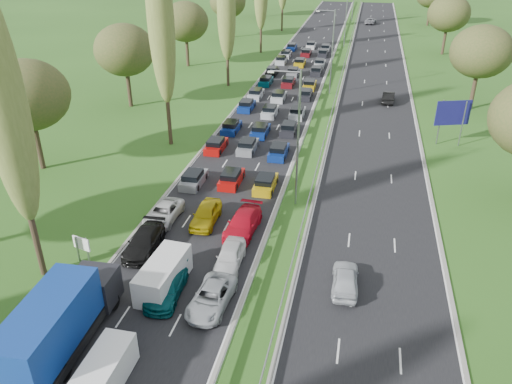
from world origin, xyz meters
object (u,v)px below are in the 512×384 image
Objects in this scene: near_car_2 at (163,213)px; info_sign at (82,246)px; near_car_3 at (144,242)px; white_van_front at (106,371)px; white_van_rear at (165,273)px; direction_sign at (453,115)px; blue_lorry at (60,322)px.

info_sign is (-3.50, -6.86, 0.67)m from near_car_2.
near_car_3 is 12.70m from white_van_front.
white_van_rear is at bearing 90.26° from white_van_front.
white_van_rear is at bearing -66.48° from near_car_2.
white_van_front is (3.21, -12.28, 0.19)m from near_car_3.
white_van_front is at bearing -118.94° from direction_sign.
info_sign is at bearing -134.23° from direction_sign.
near_car_2 is at bearing -138.08° from direction_sign.
near_car_3 is (0.25, -4.51, 0.07)m from near_car_2.
info_sign is at bearing 124.96° from white_van_front.
blue_lorry is (-0.07, -15.01, 1.39)m from near_car_2.
near_car_3 is 37.11m from direction_sign.
near_car_3 reaches higher than near_car_2.
direction_sign is (21.89, 30.94, 2.49)m from white_van_rear.
near_car_2 is 15.07m from blue_lorry.
white_van_rear is (3.49, 6.79, -1.01)m from blue_lorry.
blue_lorry is 2.05× the size of white_van_front.
white_van_front is at bearing -78.69° from near_car_3.
near_car_2 is 1.05× the size of white_van_front.
info_sign is (-6.95, 9.93, 0.40)m from white_van_front.
near_car_2 is 0.94× the size of white_van_rear.
white_van_rear reaches higher than near_car_2.
info_sign is at bearing 110.32° from blue_lorry.
white_van_front is 45.23m from direction_sign.
direction_sign is at bearing 58.12° from white_van_rear.
info_sign is at bearing 172.26° from white_van_rear.
white_van_rear is 7.05m from info_sign.
white_van_front is 8.57m from white_van_rear.
near_car_3 is at bearing -132.62° from direction_sign.
info_sign is at bearing -116.02° from near_car_2.
white_van_rear is at bearing -52.87° from near_car_3.
near_car_2 is 34.13m from direction_sign.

